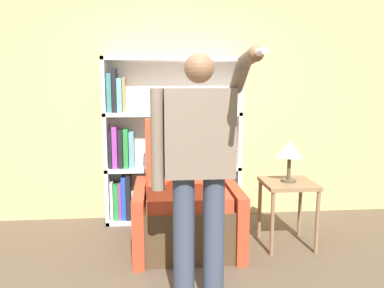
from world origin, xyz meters
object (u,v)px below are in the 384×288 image
at_px(side_table, 288,192).
at_px(table_lamp, 290,151).
at_px(armchair, 186,207).
at_px(bookcase, 160,144).
at_px(person_standing, 199,164).

height_order(side_table, table_lamp, table_lamp).
distance_m(armchair, side_table, 0.97).
relative_size(bookcase, armchair, 1.53).
height_order(bookcase, armchair, bookcase).
bearing_deg(armchair, bookcase, 109.21).
bearing_deg(person_standing, bookcase, 98.56).
height_order(person_standing, table_lamp, person_standing).
relative_size(bookcase, side_table, 2.90).
distance_m(armchair, table_lamp, 1.11).
distance_m(person_standing, table_lamp, 1.29).
xyz_separation_m(armchair, side_table, (0.96, -0.10, 0.15)).
bearing_deg(armchair, person_standing, -89.50).
xyz_separation_m(person_standing, table_lamp, (0.95, 0.87, -0.08)).
xyz_separation_m(side_table, table_lamp, (0.00, 0.00, 0.40)).
distance_m(armchair, person_standing, 1.16).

